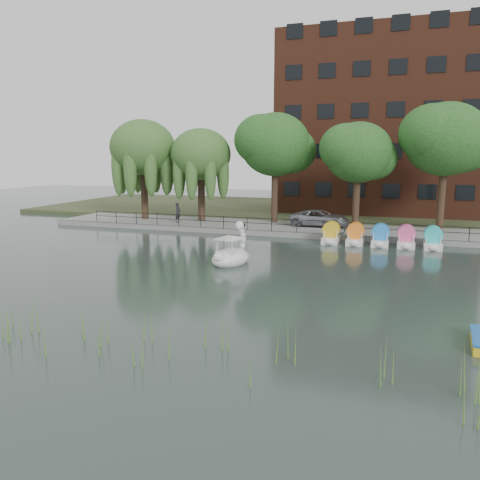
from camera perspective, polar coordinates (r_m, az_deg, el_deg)
The scene contains 17 objects.
ground_plane at distance 24.33m, azimuth -4.12°, elevation -4.55°, with size 120.00×120.00×0.00m, color #3A4842.
promenade at distance 39.24m, azimuth 4.87°, elevation 1.45°, with size 40.00×6.00×0.40m, color gray.
kerb at distance 36.41m, azimuth 3.77°, elevation 0.77°, with size 40.00×0.25×0.40m, color gray.
land_strip at distance 52.83m, azimuth 8.48°, elevation 3.64°, with size 60.00×22.00×0.36m, color #47512D.
railing at distance 36.46m, azimuth 3.87°, elevation 2.28°, with size 32.00×0.05×1.00m.
apartment_building at distance 51.79m, azimuth 16.61°, elevation 13.38°, with size 20.00×10.07×18.00m.
willow_left at distance 44.12m, azimuth -11.77°, elevation 10.95°, with size 5.88×5.88×9.01m.
willow_mid at distance 42.09m, azimuth -4.80°, elevation 10.32°, with size 5.32×5.32×8.15m.
broadleaf_center at distance 40.96m, azimuth 4.31°, elevation 11.46°, with size 6.00×6.00×9.25m.
broadleaf_right at distance 39.31m, azimuth 14.21°, elevation 10.25°, with size 5.40×5.40×8.32m.
broadleaf_far at distance 40.35m, azimuth 23.81°, elevation 11.13°, with size 6.30×6.30×9.71m.
minivan at distance 39.27m, azimuth 9.68°, elevation 2.79°, with size 5.60×2.58×1.56m, color gray.
bicycle at distance 35.72m, azimuth 13.13°, elevation 1.47°, with size 1.72×0.60×1.00m, color gray.
pedestrian at distance 41.26m, azimuth -7.59°, elevation 3.50°, with size 0.71×0.48×1.98m, color black.
swan_boat at distance 27.19m, azimuth -1.07°, elevation -1.80°, with size 2.44×3.18×2.39m.
pedal_boat_row at distance 33.93m, azimuth 16.73°, elevation 0.34°, with size 7.95×1.70×1.40m.
reed_bank at distance 15.19m, azimuth -11.09°, elevation -11.68°, with size 24.00×2.40×1.20m.
Camera 1 is at (9.09, -21.69, 6.25)m, focal length 35.00 mm.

